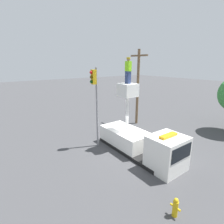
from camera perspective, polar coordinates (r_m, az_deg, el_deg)
The scene contains 7 objects.
ground_plane at distance 13.18m, azimuth 6.91°, elevation -12.36°, with size 120.00×120.00×0.00m, color #424244.
bucket_truck at distance 12.43m, azimuth 8.74°, elevation -9.44°, with size 6.65×2.13×4.80m.
worker at distance 12.22m, azimuth 5.30°, elevation 13.31°, with size 0.40×0.26×1.75m.
traffic_light_pole at distance 12.50m, azimuth -5.57°, elevation 6.32°, with size 0.34×0.57×5.90m.
fire_hydrant at distance 8.62m, azimuth 19.98°, elevation -27.23°, with size 0.47×0.23×0.88m.
traffic_cone_rear at distance 15.81m, azimuth -1.79°, elevation -6.04°, with size 0.43×0.43×0.68m.
utility_pole at distance 17.90m, azimuth 8.42°, elevation 8.72°, with size 2.20×0.26×7.46m.
Camera 1 is at (8.41, -8.05, 6.19)m, focal length 28.00 mm.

